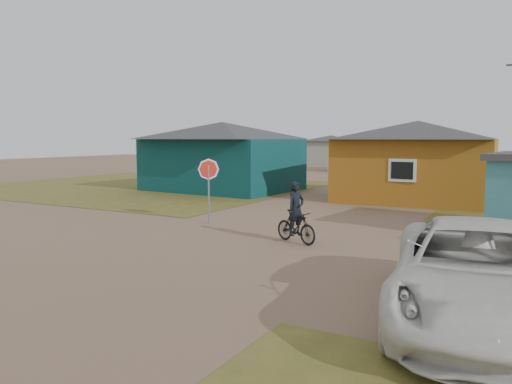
# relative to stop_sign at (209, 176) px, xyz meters

# --- Properties ---
(ground) EXTENTS (120.00, 120.00, 0.00)m
(ground) POSITION_rel_stop_sign_xyz_m (2.60, -3.49, -1.73)
(ground) COLOR #83624B
(grass_nw) EXTENTS (20.00, 18.00, 0.00)m
(grass_nw) POSITION_rel_stop_sign_xyz_m (-11.40, 9.51, -1.72)
(grass_nw) COLOR brown
(grass_nw) RESTS_ON ground
(house_teal) EXTENTS (8.93, 7.08, 4.00)m
(house_teal) POSITION_rel_stop_sign_xyz_m (-5.90, 10.01, 0.33)
(house_teal) COLOR #0A373A
(house_teal) RESTS_ON ground
(house_yellow) EXTENTS (7.72, 6.76, 3.90)m
(house_yellow) POSITION_rel_stop_sign_xyz_m (5.10, 10.50, 0.28)
(house_yellow) COLOR #9C5F18
(house_yellow) RESTS_ON ground
(house_pale_west) EXTENTS (7.04, 6.15, 3.60)m
(house_pale_west) POSITION_rel_stop_sign_xyz_m (-3.40, 30.51, 0.13)
(house_pale_west) COLOR gray
(house_pale_west) RESTS_ON ground
(house_pale_north) EXTENTS (6.28, 5.81, 3.40)m
(house_pale_north) POSITION_rel_stop_sign_xyz_m (-11.40, 42.51, 0.03)
(house_pale_north) COLOR gray
(house_pale_north) RESTS_ON ground
(stop_sign) EXTENTS (0.72, 0.32, 2.33)m
(stop_sign) POSITION_rel_stop_sign_xyz_m (0.00, 0.00, 0.00)
(stop_sign) COLOR gray
(stop_sign) RESTS_ON ground
(cyclist) EXTENTS (1.65, 1.02, 1.80)m
(cyclist) POSITION_rel_stop_sign_xyz_m (4.13, -1.54, -1.07)
(cyclist) COLOR black
(cyclist) RESTS_ON ground
(vehicle) EXTENTS (3.68, 6.38, 1.67)m
(vehicle) POSITION_rel_stop_sign_xyz_m (9.43, -5.88, -0.89)
(vehicle) COLOR silver
(vehicle) RESTS_ON ground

